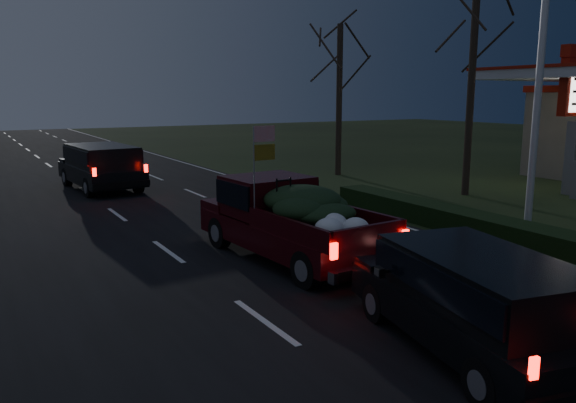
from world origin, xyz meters
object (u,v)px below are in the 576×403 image
light_pole (543,30)px  rear_suv (477,293)px  lead_suv (101,163)px  pickup_truck (289,215)px

light_pole → rear_suv: 9.82m
light_pole → lead_suv: (-8.78, 13.21, -4.37)m
pickup_truck → rear_suv: pickup_truck is taller
light_pole → pickup_truck: 8.54m
light_pole → rear_suv: (-7.39, -4.60, -4.53)m
pickup_truck → lead_suv: pickup_truck is taller
lead_suv → rear_suv: size_ratio=1.13×
pickup_truck → lead_suv: 12.27m
pickup_truck → rear_suv: 5.66m
lead_suv → rear_suv: lead_suv is taller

